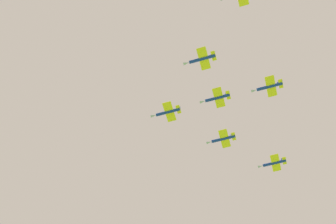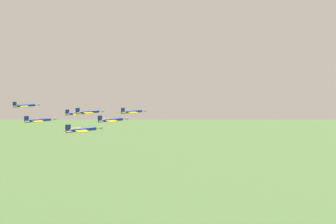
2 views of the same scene
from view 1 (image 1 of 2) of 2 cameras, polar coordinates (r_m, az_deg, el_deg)
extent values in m
cylinder|color=navy|center=(138.46, 0.00, 0.00)|extent=(8.28, 4.67, 1.06)
cone|color=#9EA3AD|center=(139.24, -2.09, -0.54)|extent=(2.17, 1.73, 1.01)
cube|color=yellow|center=(138.36, 0.19, 0.04)|extent=(6.08, 8.28, 0.17)
cube|color=yellow|center=(138.02, 1.51, 0.39)|extent=(2.62, 3.54, 0.17)
cube|color=navy|center=(138.80, 1.47, 0.54)|extent=(1.46, 0.80, 1.73)
cylinder|color=navy|center=(129.62, 4.94, 7.63)|extent=(8.28, 4.67, 1.06)
cone|color=#9EA3AD|center=(129.80, 2.66, 7.03)|extent=(2.17, 1.73, 1.01)
cube|color=yellow|center=(129.57, 5.15, 7.67)|extent=(6.08, 8.28, 0.17)
cube|color=yellow|center=(129.63, 6.58, 8.04)|extent=(2.62, 3.54, 0.17)
cube|color=navy|center=(130.44, 6.51, 8.16)|extent=(1.46, 0.80, 1.73)
cylinder|color=navy|center=(145.40, 7.96, -3.85)|extent=(8.28, 4.67, 1.06)
cone|color=#9EA3AD|center=(145.55, 5.93, -4.36)|extent=(2.17, 1.73, 1.01)
cube|color=yellow|center=(145.35, 8.15, -3.81)|extent=(6.08, 8.28, 0.17)
cube|color=yellow|center=(145.40, 9.41, -3.48)|extent=(2.62, 3.54, 0.17)
cube|color=navy|center=(146.14, 9.33, -3.31)|extent=(1.46, 0.80, 1.73)
cylinder|color=navy|center=(138.28, 7.12, 2.03)|extent=(8.28, 4.67, 1.06)
cone|color=#9EA3AD|center=(138.38, 5.00, 1.49)|extent=(2.17, 1.73, 1.01)
cube|color=yellow|center=(138.24, 7.32, 2.07)|extent=(6.08, 8.28, 0.17)
cube|color=yellow|center=(138.34, 8.65, 2.42)|extent=(2.62, 3.54, 0.17)
cube|color=navy|center=(139.11, 8.57, 2.56)|extent=(1.46, 0.80, 1.73)
cylinder|color=navy|center=(155.85, 15.06, -7.11)|extent=(8.28, 4.67, 1.06)
cone|color=#9EA3AD|center=(155.44, 13.17, -7.61)|extent=(2.17, 1.73, 1.01)
cube|color=yellow|center=(155.86, 15.23, -7.07)|extent=(6.08, 8.28, 0.17)
cube|color=yellow|center=(156.25, 16.41, -6.74)|extent=(2.62, 3.54, 0.17)
cube|color=navy|center=(156.93, 16.30, -6.57)|extent=(1.46, 0.80, 1.73)
cylinder|color=navy|center=(138.03, 14.40, 3.56)|extent=(8.28, 4.67, 1.06)
cone|color=#9EA3AD|center=(137.45, 12.28, 3.03)|extent=(2.17, 1.73, 1.01)
cube|color=yellow|center=(138.05, 14.60, 3.60)|extent=(6.08, 8.28, 0.17)
cube|color=yellow|center=(138.58, 15.92, 3.94)|extent=(2.62, 3.54, 0.17)
cube|color=navy|center=(139.33, 15.80, 4.07)|extent=(1.46, 0.80, 1.73)
camera|label=2|loc=(253.91, 27.44, -21.42)|focal=44.37mm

